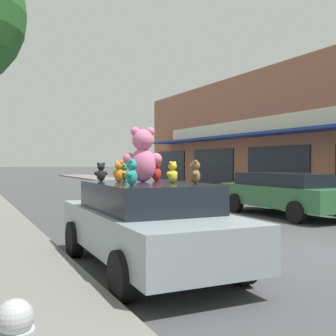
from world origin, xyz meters
The scene contains 11 objects.
ground_plane centered at (0.00, 0.00, 0.00)m, with size 260.00×260.00×0.00m, color #424244.
plush_art_car centered at (-3.29, 0.44, 0.73)m, with size 1.96×4.27×1.35m.
teddy_bear_giant centered at (-3.22, 0.79, 1.78)m, with size 0.68×0.46×0.90m.
teddy_bear_green centered at (-3.29, 1.47, 1.49)m, with size 0.17×0.22×0.29m.
teddy_bear_red centered at (-2.88, 0.99, 1.53)m, with size 0.27×0.23×0.37m.
teddy_bear_orange centered at (-3.58, 0.91, 1.51)m, with size 0.22×0.25×0.35m.
teddy_bear_teal centered at (-3.76, -0.11, 1.53)m, with size 0.24×0.27×0.37m.
teddy_bear_brown centered at (-2.72, -0.07, 1.52)m, with size 0.21×0.27×0.36m.
teddy_bear_black centered at (-3.77, 1.31, 1.50)m, with size 0.23×0.14×0.32m.
teddy_bear_yellow centered at (-2.92, 0.30, 1.51)m, with size 0.25×0.19×0.34m.
parked_car_far_center centered at (3.10, 4.50, 0.75)m, with size 1.98×4.54×1.32m.
Camera 1 is at (-5.86, -5.58, 1.68)m, focal length 45.00 mm.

